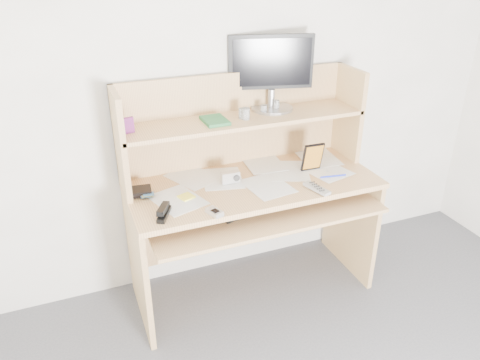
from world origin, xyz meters
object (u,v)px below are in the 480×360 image
object	(u,v)px
game_case	(313,157)
keyboard	(255,200)
desk	(248,184)
tv_remote	(317,188)
monitor	(271,70)

from	to	relation	value
game_case	keyboard	bearing A→B (deg)	-169.77
desk	tv_remote	world-z (taller)	desk
game_case	monitor	world-z (taller)	monitor
keyboard	tv_remote	world-z (taller)	tv_remote
keyboard	tv_remote	bearing A→B (deg)	-45.62
desk	keyboard	bearing A→B (deg)	-97.24
desk	tv_remote	bearing A→B (deg)	-48.03
tv_remote	monitor	size ratio (longest dim) A/B	0.35
tv_remote	monitor	world-z (taller)	monitor
desk	keyboard	distance (m)	0.14
desk	game_case	distance (m)	0.41
desk	game_case	world-z (taller)	desk
desk	game_case	bearing A→B (deg)	-12.42
desk	game_case	size ratio (longest dim) A/B	8.12
keyboard	monitor	bearing A→B (deg)	37.64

